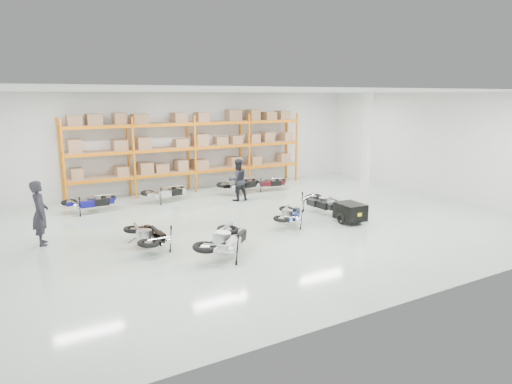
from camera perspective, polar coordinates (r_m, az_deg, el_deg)
room at (r=15.60m, az=0.88°, el=4.19°), size 18.00×18.00×18.00m
pallet_rack at (r=21.36m, az=-8.08°, el=6.20°), size 11.28×0.98×3.62m
structural_column at (r=19.14m, az=13.63°, el=5.30°), size 0.25×0.25×4.50m
moto_blue_centre at (r=15.57m, az=4.24°, el=-2.47°), size 1.65×1.72×1.03m
moto_silver_left at (r=12.59m, az=-3.85°, el=-5.41°), size 2.12×2.06×1.28m
moto_black_far_left at (r=13.44m, az=-13.34°, el=-4.85°), size 0.89×1.78×1.15m
moto_touring_right at (r=17.34m, az=8.21°, el=-0.84°), size 0.92×1.82×1.17m
trailer at (r=16.18m, az=11.68°, el=-2.43°), size 0.87×1.66×0.69m
moto_back_a at (r=18.37m, az=-20.00°, el=-0.80°), size 1.75×0.89×1.12m
moto_back_b at (r=19.38m, az=-11.22°, el=0.32°), size 1.83×1.12×1.11m
moto_back_c at (r=20.57m, az=-2.03°, el=1.32°), size 1.97×1.21×1.20m
moto_back_d at (r=21.32m, az=1.53°, el=1.48°), size 1.74×1.25×1.02m
person_left at (r=14.88m, az=-25.39°, el=-2.38°), size 0.50×0.73×1.94m
person_back at (r=19.19m, az=-2.32°, el=1.52°), size 0.87×0.68×1.77m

